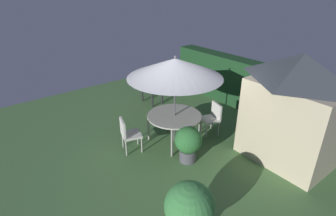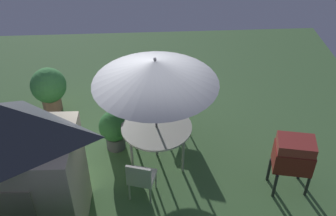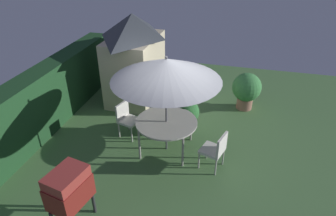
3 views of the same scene
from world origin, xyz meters
The scene contains 10 objects.
ground_plane centered at (0.00, 0.00, 0.00)m, with size 11.00×11.00×0.00m, color #47703D.
hedge_backdrop centered at (0.00, 3.50, 0.80)m, with size 6.75×0.62×1.60m.
garden_shed centered at (2.12, 1.77, 1.34)m, with size 2.13×1.43×2.62m.
patio_table centered at (-0.16, 0.20, 0.74)m, with size 1.43×1.43×0.79m.
patio_umbrella centered at (-0.16, 0.20, 2.07)m, with size 2.36×2.36×2.37m.
bbq_grill centered at (-2.62, 1.23, 0.85)m, with size 0.79×0.63×1.20m.
chair_near_shed centered at (0.17, 1.32, 0.52)m, with size 0.57×0.58×0.90m.
chair_far_side centered at (-0.54, -1.00, 0.52)m, with size 0.58×0.58×0.90m.
potted_plant_by_shed centered at (0.72, -0.11, 0.51)m, with size 0.65×0.65×0.90m.
potted_plant_by_grill centered at (2.31, -1.55, 0.63)m, with size 0.83×0.83×1.10m.
Camera 3 is at (-5.61, -1.24, 4.47)m, focal length 31.41 mm.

